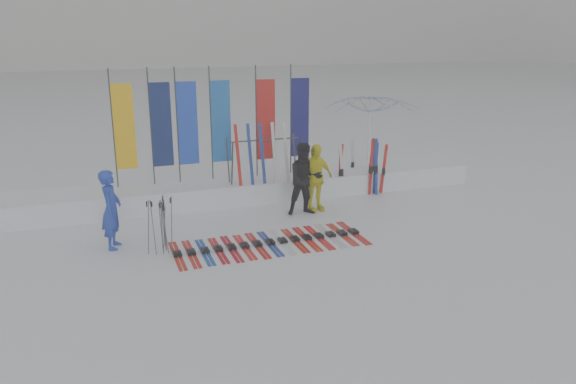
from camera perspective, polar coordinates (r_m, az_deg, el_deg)
name	(u,v)px	position (r m, az deg, el deg)	size (l,w,h in m)	color
ground	(304,256)	(12.36, 1.61, -6.52)	(120.00, 120.00, 0.00)	white
snow_bank	(247,188)	(16.39, -4.16, 0.38)	(14.00, 1.60, 0.60)	white
person_blue	(111,210)	(13.11, -17.52, -1.71)	(0.66, 0.43, 1.81)	#1E3BB4
person_black	(305,179)	(14.78, 1.74, 1.31)	(0.94, 0.73, 1.93)	black
person_yellow	(315,178)	(15.10, 2.76, 1.44)	(1.08, 0.45, 1.84)	yellow
tent_canopy	(370,136)	(18.61, 8.35, 5.69)	(3.07, 3.13, 2.81)	white
ski_row	(270,243)	(13.01, -1.83, -5.16)	(4.43, 1.69, 0.07)	red
pole_cluster	(162,226)	(12.70, -12.71, -3.39)	(0.62, 0.62, 1.25)	#595B60
feather_flags	(211,123)	(15.98, -7.84, 7.00)	(5.59, 0.18, 3.20)	#383A3F
ski_rack	(264,154)	(15.86, -2.41, 3.90)	(2.04, 0.80, 1.23)	#383A3F
upright_skis	(364,167)	(16.97, 7.72, 2.52)	(1.45, 1.13, 1.70)	red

